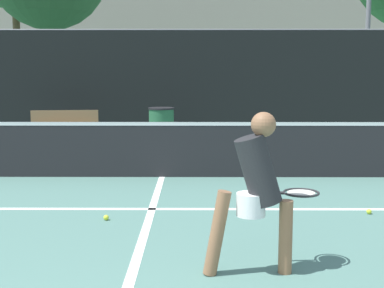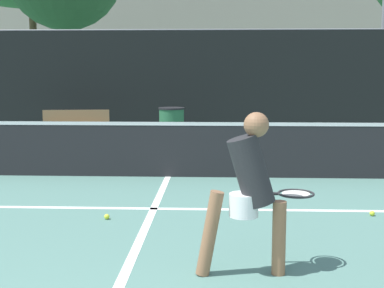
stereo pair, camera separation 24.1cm
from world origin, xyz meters
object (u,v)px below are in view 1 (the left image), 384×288
player_practicing (257,186)px  parked_car (105,106)px  courtside_bench (65,127)px  trash_bin (161,127)px

player_practicing → parked_car: bearing=101.7°
courtside_bench → trash_bin: bearing=-11.2°
trash_bin → player_practicing: bearing=-80.4°
courtside_bench → player_practicing: bearing=-73.2°
courtside_bench → parked_car: (0.21, 4.53, 0.19)m
player_practicing → courtside_bench: size_ratio=0.90×
courtside_bench → parked_car: size_ratio=0.41×
player_practicing → trash_bin: player_practicing is taller
player_practicing → courtside_bench: (-3.69, 8.11, -0.34)m
trash_bin → parked_car: bearing=114.5°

